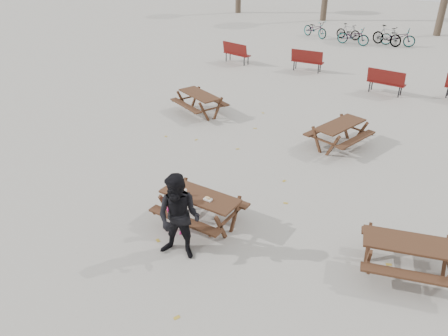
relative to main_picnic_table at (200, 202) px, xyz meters
The scene contains 13 objects.
ground 0.59m from the main_picnic_table, ahead, with size 80.00×80.00×0.00m, color gray.
main_picnic_table is the anchor object (origin of this frame).
food_tray 0.34m from the main_picnic_table, 14.50° to the right, with size 0.18×0.11×0.04m, color white.
bread_roll 0.37m from the main_picnic_table, 14.50° to the right, with size 0.14×0.06×0.05m, color tan.
soda_bottle 0.40m from the main_picnic_table, 144.35° to the right, with size 0.07×0.07×0.17m.
child 0.60m from the main_picnic_table, 115.84° to the right, with size 0.42×0.28×1.16m, color #D11A71.
adult 1.21m from the main_picnic_table, 75.40° to the right, with size 0.92×0.72×1.90m, color black.
picnic_table_east 4.42m from the main_picnic_table, 10.84° to the left, with size 1.75×1.41×0.76m, color #341E12, non-canonical shape.
picnic_table_north 6.82m from the main_picnic_table, 125.51° to the left, with size 1.77×1.42×0.76m, color #341E12, non-canonical shape.
picnic_table_far 5.76m from the main_picnic_table, 77.35° to the left, with size 1.78×1.43×0.77m, color #341E12, non-canonical shape.
park_bench_row 12.23m from the main_picnic_table, 94.71° to the left, with size 11.95×1.87×1.03m.
bicycle_row 20.06m from the main_picnic_table, 97.22° to the left, with size 6.87×1.86×1.11m.
fallen_leaves 2.62m from the main_picnic_table, 78.69° to the left, with size 11.00×11.00×0.01m, color #AA8B28, non-canonical shape.
Camera 1 is at (4.87, -6.62, 5.99)m, focal length 35.00 mm.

